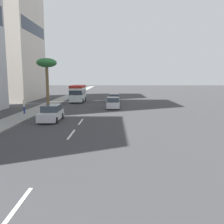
{
  "coord_description": "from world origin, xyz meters",
  "views": [
    {
      "loc": [
        -3.09,
        -3.35,
        4.44
      ],
      "look_at": [
        18.9,
        -3.16,
        1.25
      ],
      "focal_mm": 38.55,
      "sensor_mm": 36.0,
      "label": 1
    }
  ],
  "objects": [
    {
      "name": "car_lead",
      "position": [
        31.08,
        -3.21,
        0.76
      ],
      "size": [
        4.16,
        1.87,
        1.62
      ],
      "color": "silver",
      "rests_on": "ground_plane"
    },
    {
      "name": "sidewalk_right",
      "position": [
        31.5,
        7.0,
        0.07
      ],
      "size": [
        162.0,
        2.65,
        0.15
      ],
      "primitive_type": "cube",
      "color": "gray",
      "rests_on": "ground_plane"
    },
    {
      "name": "palm_tree",
      "position": [
        32.89,
        6.61,
        6.26
      ],
      "size": [
        2.97,
        2.97,
        7.08
      ],
      "color": "brown",
      "rests_on": "sidewalk_right"
    },
    {
      "name": "pedestrian_mid_block",
      "position": [
        25.16,
        7.35,
        1.07
      ],
      "size": [
        0.39,
        0.35,
        1.68
      ],
      "rotation": [
        0.0,
        0.0,
        0.51
      ],
      "color": "navy",
      "rests_on": "sidewalk_right"
    },
    {
      "name": "ground_plane",
      "position": [
        31.5,
        0.0,
        0.0
      ],
      "size": [
        198.0,
        198.0,
        0.0
      ],
      "primitive_type": "plane",
      "color": "#38383A"
    },
    {
      "name": "car_fourth",
      "position": [
        39.41,
        -3.37,
        0.73
      ],
      "size": [
        4.78,
        1.81,
        1.53
      ],
      "color": "silver",
      "rests_on": "ground_plane"
    },
    {
      "name": "lane_stripe_mid",
      "position": [
        15.28,
        0.0,
        0.01
      ],
      "size": [
        3.2,
        0.16,
        0.01
      ],
      "primitive_type": "cube",
      "color": "silver",
      "rests_on": "ground_plane"
    },
    {
      "name": "minibus_second",
      "position": [
        40.11,
        3.15,
        1.64
      ],
      "size": [
        6.08,
        2.32,
        3.0
      ],
      "rotation": [
        0.0,
        0.0,
        3.14
      ],
      "color": "silver",
      "rests_on": "ground_plane"
    },
    {
      "name": "car_third",
      "position": [
        21.11,
        3.08,
        0.77
      ],
      "size": [
        4.28,
        1.85,
        1.63
      ],
      "rotation": [
        0.0,
        0.0,
        3.14
      ],
      "color": "silver",
      "rests_on": "ground_plane"
    },
    {
      "name": "lane_stripe_far",
      "position": [
        20.71,
        0.0,
        0.01
      ],
      "size": [
        3.2,
        0.16,
        0.01
      ],
      "primitive_type": "cube",
      "color": "silver",
      "rests_on": "ground_plane"
    },
    {
      "name": "lane_stripe_near",
      "position": [
        4.42,
        0.0,
        0.01
      ],
      "size": [
        3.2,
        0.16,
        0.01
      ],
      "primitive_type": "cube",
      "color": "silver",
      "rests_on": "ground_plane"
    }
  ]
}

